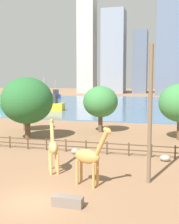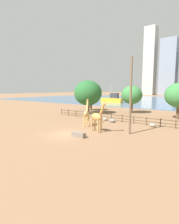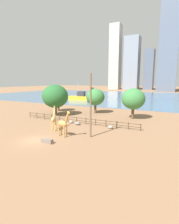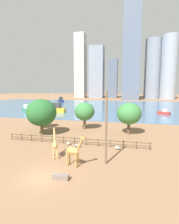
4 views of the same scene
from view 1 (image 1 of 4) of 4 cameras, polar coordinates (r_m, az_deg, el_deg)
The scene contains 19 objects.
ground_plane at distance 95.25m, azimuth 10.54°, elevation 1.74°, with size 400.00×400.00×0.00m, color #8C6647.
harbor_water at distance 92.26m, azimuth 10.39°, elevation 1.67°, with size 180.00×86.00×0.20m, color #476B8C.
giraffe_tall at distance 22.67m, azimuth -7.38°, elevation -7.05°, with size 1.70×2.60×4.30m.
giraffe_companion at distance 19.44m, azimuth -0.06°, elevation -9.04°, with size 2.93×1.38×4.39m.
utility_pole at distance 19.95m, azimuth 12.21°, elevation -0.60°, with size 0.28×0.28×9.73m, color brown.
boulder_near_fence at distance 27.11m, azimuth 0.47°, elevation -8.49°, with size 1.11×0.82×0.62m, color gray.
boulder_by_pole at distance 26.64m, azimuth 15.08°, elevation -9.02°, with size 0.93×0.76×0.57m, color gray.
boulder_small at distance 28.26m, azimuth -2.93°, elevation -7.94°, with size 0.79×0.77×0.58m, color gray.
feeding_trough at distance 17.02m, azimuth -4.46°, elevation -17.65°, with size 1.80×0.60×0.60m, color #72665B.
enclosure_fence at distance 28.45m, azimuth -0.64°, elevation -6.85°, with size 26.12×0.14×1.30m.
tree_left_large at distance 35.41m, azimuth -12.58°, elevation 2.26°, with size 6.39×6.39×7.74m.
tree_center_broad at distance 42.10m, azimuth -12.99°, elevation 1.24°, with size 4.28×4.28×5.62m.
tree_right_tall at distance 39.73m, azimuth 2.24°, elevation 2.08°, with size 4.91×4.91×6.58m.
boat_ferry at distance 122.51m, azimuth -6.92°, elevation 3.44°, with size 7.01×8.70×7.54m.
boat_tug at distance 69.65m, azimuth -8.64°, elevation 1.45°, with size 9.15×4.12×7.97m.
boat_barge at distance 75.23m, azimuth -17.29°, elevation 1.32°, with size 6.93×5.29×2.91m.
skyline_tower_needle at distance 182.71m, azimuth 10.27°, elevation 9.92°, with size 8.66×12.01×38.94m, color slate.
skyline_block_central at distance 178.62m, azimuth 4.94°, elevation 12.01°, with size 13.91×13.40×50.87m, color gray.
skyline_tower_glass at distance 181.55m, azimuth -0.51°, elevation 14.00°, with size 10.35×11.22×63.83m, color #B7B2A8.
Camera 1 is at (7.49, -14.68, 7.17)m, focal length 45.00 mm.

